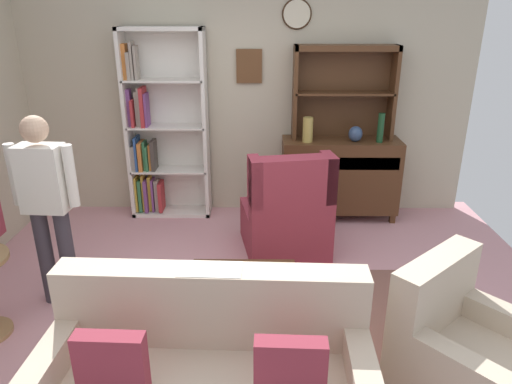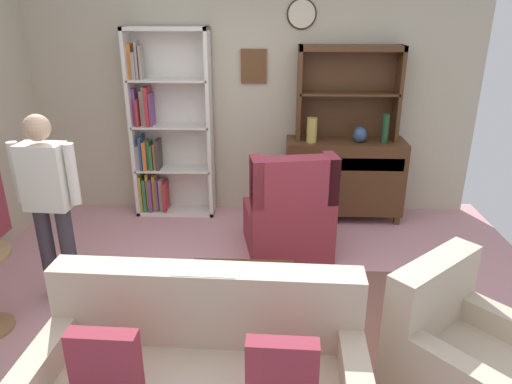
{
  "view_description": "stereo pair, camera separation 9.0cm",
  "coord_description": "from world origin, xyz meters",
  "px_view_note": "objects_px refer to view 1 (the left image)",
  "views": [
    {
      "loc": [
        0.13,
        -3.17,
        2.28
      ],
      "look_at": [
        0.1,
        0.2,
        0.95
      ],
      "focal_mm": 32.89,
      "sensor_mm": 36.0,
      "label": 1
    },
    {
      "loc": [
        0.22,
        -3.17,
        2.28
      ],
      "look_at": [
        0.1,
        0.2,
        0.95
      ],
      "focal_mm": 32.89,
      "sensor_mm": 36.0,
      "label": 2
    }
  ],
  "objects_px": {
    "sideboard_hutch": "(344,80)",
    "bottle_wine": "(381,128)",
    "sideboard": "(340,175)",
    "vase_round": "(355,134)",
    "bookshelf": "(160,132)",
    "wingback_chair": "(287,217)",
    "person_reading": "(47,200)",
    "vase_tall": "(308,130)",
    "book_stack": "(229,274)",
    "coffee_table": "(243,284)",
    "armchair_floral": "(465,358)"
  },
  "relations": [
    {
      "from": "vase_tall",
      "to": "coffee_table",
      "type": "relative_size",
      "value": 0.33
    },
    {
      "from": "armchair_floral",
      "to": "wingback_chair",
      "type": "xyz_separation_m",
      "value": [
        -0.99,
        1.86,
        0.09
      ]
    },
    {
      "from": "bottle_wine",
      "to": "armchair_floral",
      "type": "relative_size",
      "value": 0.29
    },
    {
      "from": "sideboard",
      "to": "vase_round",
      "type": "relative_size",
      "value": 7.65
    },
    {
      "from": "person_reading",
      "to": "armchair_floral",
      "type": "bearing_deg",
      "value": -19.28
    },
    {
      "from": "person_reading",
      "to": "bookshelf",
      "type": "bearing_deg",
      "value": 74.2
    },
    {
      "from": "vase_round",
      "to": "wingback_chair",
      "type": "relative_size",
      "value": 0.16
    },
    {
      "from": "wingback_chair",
      "to": "vase_tall",
      "type": "bearing_deg",
      "value": 72.37
    },
    {
      "from": "sideboard",
      "to": "book_stack",
      "type": "distance_m",
      "value": 2.33
    },
    {
      "from": "person_reading",
      "to": "sideboard",
      "type": "bearing_deg",
      "value": 34.21
    },
    {
      "from": "person_reading",
      "to": "bottle_wine",
      "type": "bearing_deg",
      "value": 29.2
    },
    {
      "from": "armchair_floral",
      "to": "book_stack",
      "type": "height_order",
      "value": "armchair_floral"
    },
    {
      "from": "bottle_wine",
      "to": "sideboard",
      "type": "bearing_deg",
      "value": 167.11
    },
    {
      "from": "bottle_wine",
      "to": "wingback_chair",
      "type": "relative_size",
      "value": 0.3
    },
    {
      "from": "sideboard_hutch",
      "to": "bottle_wine",
      "type": "height_order",
      "value": "sideboard_hutch"
    },
    {
      "from": "bookshelf",
      "to": "coffee_table",
      "type": "xyz_separation_m",
      "value": [
        1.0,
        -2.1,
        -0.62
      ]
    },
    {
      "from": "bookshelf",
      "to": "vase_round",
      "type": "bearing_deg",
      "value": -4.02
    },
    {
      "from": "coffee_table",
      "to": "bottle_wine",
      "type": "bearing_deg",
      "value": 53.71
    },
    {
      "from": "vase_round",
      "to": "wingback_chair",
      "type": "xyz_separation_m",
      "value": [
        -0.77,
        -0.81,
        -0.62
      ]
    },
    {
      "from": "armchair_floral",
      "to": "wingback_chair",
      "type": "bearing_deg",
      "value": 118.1
    },
    {
      "from": "vase_round",
      "to": "person_reading",
      "type": "bearing_deg",
      "value": -148.13
    },
    {
      "from": "bottle_wine",
      "to": "book_stack",
      "type": "height_order",
      "value": "bottle_wine"
    },
    {
      "from": "armchair_floral",
      "to": "coffee_table",
      "type": "xyz_separation_m",
      "value": [
        -1.38,
        0.72,
        0.06
      ]
    },
    {
      "from": "sideboard_hutch",
      "to": "vase_round",
      "type": "relative_size",
      "value": 6.47
    },
    {
      "from": "bookshelf",
      "to": "wingback_chair",
      "type": "distance_m",
      "value": 1.79
    },
    {
      "from": "wingback_chair",
      "to": "book_stack",
      "type": "relative_size",
      "value": 5.37
    },
    {
      "from": "vase_round",
      "to": "armchair_floral",
      "type": "distance_m",
      "value": 2.77
    },
    {
      "from": "wingback_chair",
      "to": "person_reading",
      "type": "distance_m",
      "value": 2.14
    },
    {
      "from": "vase_round",
      "to": "coffee_table",
      "type": "bearing_deg",
      "value": -120.66
    },
    {
      "from": "sideboard_hutch",
      "to": "bottle_wine",
      "type": "xyz_separation_m",
      "value": [
        0.39,
        -0.2,
        -0.48
      ]
    },
    {
      "from": "bottle_wine",
      "to": "wingback_chair",
      "type": "bearing_deg",
      "value": -142.63
    },
    {
      "from": "vase_round",
      "to": "armchair_floral",
      "type": "bearing_deg",
      "value": -85.32
    },
    {
      "from": "bookshelf",
      "to": "book_stack",
      "type": "height_order",
      "value": "bookshelf"
    },
    {
      "from": "coffee_table",
      "to": "book_stack",
      "type": "height_order",
      "value": "book_stack"
    },
    {
      "from": "person_reading",
      "to": "book_stack",
      "type": "xyz_separation_m",
      "value": [
        1.41,
        -0.31,
        -0.46
      ]
    },
    {
      "from": "vase_round",
      "to": "wingback_chair",
      "type": "height_order",
      "value": "vase_round"
    },
    {
      "from": "vase_tall",
      "to": "vase_round",
      "type": "xyz_separation_m",
      "value": [
        0.52,
        0.01,
        -0.05
      ]
    },
    {
      "from": "vase_tall",
      "to": "armchair_floral",
      "type": "height_order",
      "value": "vase_tall"
    },
    {
      "from": "vase_round",
      "to": "coffee_table",
      "type": "distance_m",
      "value": 2.36
    },
    {
      "from": "sideboard",
      "to": "vase_round",
      "type": "bearing_deg",
      "value": -27.17
    },
    {
      "from": "bookshelf",
      "to": "vase_tall",
      "type": "bearing_deg",
      "value": -5.76
    },
    {
      "from": "wingback_chair",
      "to": "book_stack",
      "type": "xyz_separation_m",
      "value": [
        -0.49,
        -1.16,
        0.06
      ]
    },
    {
      "from": "wingback_chair",
      "to": "person_reading",
      "type": "xyz_separation_m",
      "value": [
        -1.9,
        -0.85,
        0.52
      ]
    },
    {
      "from": "vase_tall",
      "to": "wingback_chair",
      "type": "xyz_separation_m",
      "value": [
        -0.25,
        -0.8,
        -0.67
      ]
    },
    {
      "from": "vase_tall",
      "to": "bottle_wine",
      "type": "relative_size",
      "value": 0.85
    },
    {
      "from": "bottle_wine",
      "to": "coffee_table",
      "type": "relative_size",
      "value": 0.4
    },
    {
      "from": "person_reading",
      "to": "vase_tall",
      "type": "bearing_deg",
      "value": 37.45
    },
    {
      "from": "wingback_chair",
      "to": "bookshelf",
      "type": "bearing_deg",
      "value": 145.14
    },
    {
      "from": "bookshelf",
      "to": "coffee_table",
      "type": "bearing_deg",
      "value": -64.6
    },
    {
      "from": "sideboard",
      "to": "wingback_chair",
      "type": "height_order",
      "value": "wingback_chair"
    }
  ]
}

